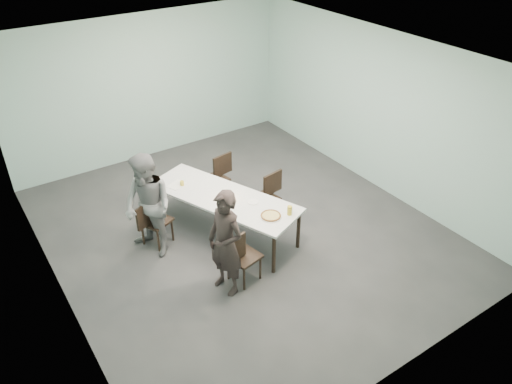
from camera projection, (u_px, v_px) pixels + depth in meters
ground at (242, 230)px, 8.61m from camera, size 7.00×7.00×0.00m
room_shell at (240, 122)px, 7.53m from camera, size 6.02×7.02×3.01m
table at (223, 199)px, 8.17m from camera, size 1.81×2.75×0.75m
chair_near_left at (240, 255)px, 7.26m from camera, size 0.64×0.50×0.87m
chair_far_left at (152, 220)px, 8.00m from camera, size 0.65×0.55×0.87m
chair_near_right at (268, 194)px, 8.67m from camera, size 0.64×0.48×0.87m
chair_far_right at (218, 175)px, 9.22m from camera, size 0.64×0.48×0.87m
diner_near at (226, 244)px, 6.96m from camera, size 0.53×0.68×1.66m
diner_far at (148, 206)px, 7.67m from camera, size 0.88×1.00×1.74m
pizza at (271, 216)px, 7.63m from camera, size 0.34×0.34×0.04m
side_plate at (253, 202)px, 7.98m from camera, size 0.18×0.18×0.01m
beer_glass at (290, 210)px, 7.66m from camera, size 0.08×0.08×0.15m
water_tumbler at (290, 208)px, 7.76m from camera, size 0.08×0.08×0.09m
tealight at (227, 197)px, 8.07m from camera, size 0.06×0.06×0.05m
amber_tumbler at (182, 183)px, 8.41m from camera, size 0.07×0.07×0.08m
menu at (177, 185)px, 8.43m from camera, size 0.36×0.32×0.01m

